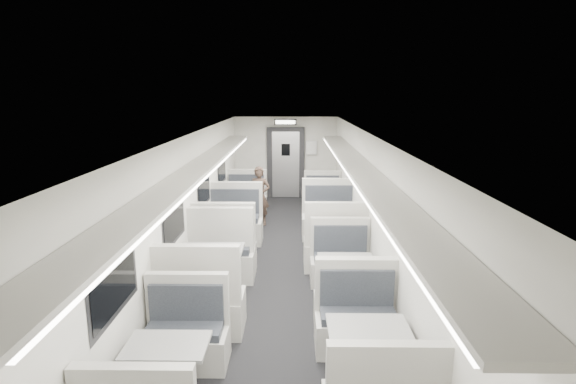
{
  "coord_description": "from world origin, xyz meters",
  "views": [
    {
      "loc": [
        0.22,
        -7.2,
        3.05
      ],
      "look_at": [
        0.12,
        1.74,
        1.09
      ],
      "focal_mm": 28.0,
      "sensor_mm": 36.0,
      "label": 1
    }
  ],
  "objects_px": {
    "booth_left_c": "(211,274)",
    "booth_right_c": "(346,280)",
    "booth_right_d": "(367,357)",
    "passenger": "(259,196)",
    "booth_left_b": "(229,236)",
    "booth_right_b": "(333,231)",
    "booth_left_d": "(169,374)",
    "booth_right_a": "(324,205)",
    "booth_left_a": "(243,206)",
    "vestibule_door": "(286,163)",
    "exit_sign": "(285,122)"
  },
  "relations": [
    {
      "from": "booth_right_a",
      "to": "passenger",
      "type": "height_order",
      "value": "passenger"
    },
    {
      "from": "booth_left_a",
      "to": "booth_right_c",
      "type": "bearing_deg",
      "value": -65.51
    },
    {
      "from": "passenger",
      "to": "booth_right_d",
      "type": "bearing_deg",
      "value": -62.73
    },
    {
      "from": "booth_left_a",
      "to": "booth_left_d",
      "type": "xyz_separation_m",
      "value": [
        0.0,
        -6.67,
        -0.03
      ]
    },
    {
      "from": "booth_left_b",
      "to": "passenger",
      "type": "distance_m",
      "value": 2.23
    },
    {
      "from": "booth_left_c",
      "to": "booth_right_d",
      "type": "height_order",
      "value": "booth_left_c"
    },
    {
      "from": "booth_left_a",
      "to": "booth_left_c",
      "type": "relative_size",
      "value": 0.89
    },
    {
      "from": "booth_left_c",
      "to": "passenger",
      "type": "relative_size",
      "value": 1.69
    },
    {
      "from": "booth_left_b",
      "to": "booth_left_d",
      "type": "xyz_separation_m",
      "value": [
        0.0,
        -4.21,
        -0.07
      ]
    },
    {
      "from": "booth_left_d",
      "to": "booth_left_b",
      "type": "bearing_deg",
      "value": 90.0
    },
    {
      "from": "booth_left_b",
      "to": "booth_right_c",
      "type": "distance_m",
      "value": 2.78
    },
    {
      "from": "booth_left_d",
      "to": "passenger",
      "type": "height_order",
      "value": "passenger"
    },
    {
      "from": "booth_right_c",
      "to": "exit_sign",
      "type": "bearing_deg",
      "value": 98.82
    },
    {
      "from": "booth_left_d",
      "to": "passenger",
      "type": "bearing_deg",
      "value": 86.18
    },
    {
      "from": "booth_right_d",
      "to": "passenger",
      "type": "xyz_separation_m",
      "value": [
        -1.57,
        6.09,
        0.33
      ]
    },
    {
      "from": "booth_left_a",
      "to": "passenger",
      "type": "distance_m",
      "value": 0.61
    },
    {
      "from": "booth_left_c",
      "to": "booth_left_d",
      "type": "relative_size",
      "value": 1.21
    },
    {
      "from": "booth_left_a",
      "to": "booth_right_a",
      "type": "relative_size",
      "value": 1.06
    },
    {
      "from": "booth_left_b",
      "to": "booth_right_b",
      "type": "height_order",
      "value": "booth_right_b"
    },
    {
      "from": "booth_left_b",
      "to": "exit_sign",
      "type": "bearing_deg",
      "value": 77.52
    },
    {
      "from": "booth_left_c",
      "to": "booth_right_a",
      "type": "xyz_separation_m",
      "value": [
        2.0,
        4.58,
        -0.07
      ]
    },
    {
      "from": "booth_right_b",
      "to": "booth_right_c",
      "type": "height_order",
      "value": "booth_right_b"
    },
    {
      "from": "booth_left_b",
      "to": "booth_right_c",
      "type": "relative_size",
      "value": 1.17
    },
    {
      "from": "booth_left_d",
      "to": "vestibule_door",
      "type": "distance_m",
      "value": 9.3
    },
    {
      "from": "booth_left_c",
      "to": "booth_right_b",
      "type": "bearing_deg",
      "value": 47.75
    },
    {
      "from": "booth_right_d",
      "to": "exit_sign",
      "type": "height_order",
      "value": "exit_sign"
    },
    {
      "from": "booth_left_c",
      "to": "booth_right_c",
      "type": "relative_size",
      "value": 1.18
    },
    {
      "from": "booth_left_c",
      "to": "booth_right_c",
      "type": "bearing_deg",
      "value": -1.37
    },
    {
      "from": "booth_right_c",
      "to": "booth_left_d",
      "type": "bearing_deg",
      "value": -131.23
    },
    {
      "from": "booth_right_a",
      "to": "vestibule_door",
      "type": "relative_size",
      "value": 0.94
    },
    {
      "from": "booth_right_c",
      "to": "vestibule_door",
      "type": "height_order",
      "value": "vestibule_door"
    },
    {
      "from": "booth_right_d",
      "to": "vestibule_door",
      "type": "distance_m",
      "value": 9.0
    },
    {
      "from": "exit_sign",
      "to": "booth_right_c",
      "type": "bearing_deg",
      "value": -81.18
    },
    {
      "from": "booth_left_a",
      "to": "booth_right_a",
      "type": "distance_m",
      "value": 2.01
    },
    {
      "from": "booth_left_d",
      "to": "booth_right_a",
      "type": "relative_size",
      "value": 0.99
    },
    {
      "from": "booth_right_d",
      "to": "exit_sign",
      "type": "xyz_separation_m",
      "value": [
        -1.0,
        8.43,
        1.91
      ]
    },
    {
      "from": "booth_left_b",
      "to": "booth_right_b",
      "type": "distance_m",
      "value": 2.03
    },
    {
      "from": "booth_right_b",
      "to": "booth_right_c",
      "type": "relative_size",
      "value": 1.19
    },
    {
      "from": "booth_left_d",
      "to": "booth_right_c",
      "type": "height_order",
      "value": "booth_right_c"
    },
    {
      "from": "vestibule_door",
      "to": "booth_right_c",
      "type": "bearing_deg",
      "value": -81.79
    },
    {
      "from": "booth_left_b",
      "to": "booth_right_c",
      "type": "bearing_deg",
      "value": -43.94
    },
    {
      "from": "booth_left_b",
      "to": "booth_right_b",
      "type": "xyz_separation_m",
      "value": [
        2.0,
        0.32,
        0.01
      ]
    },
    {
      "from": "passenger",
      "to": "vestibule_door",
      "type": "distance_m",
      "value": 2.91
    },
    {
      "from": "booth_left_a",
      "to": "passenger",
      "type": "relative_size",
      "value": 1.51
    },
    {
      "from": "booth_left_b",
      "to": "booth_left_c",
      "type": "xyz_separation_m",
      "value": [
        0.0,
        -1.88,
        0.0
      ]
    },
    {
      "from": "passenger",
      "to": "exit_sign",
      "type": "bearing_deg",
      "value": 89.02
    },
    {
      "from": "booth_right_c",
      "to": "exit_sign",
      "type": "distance_m",
      "value": 6.8
    },
    {
      "from": "booth_left_d",
      "to": "booth_right_b",
      "type": "xyz_separation_m",
      "value": [
        2.0,
        4.53,
        0.07
      ]
    },
    {
      "from": "booth_right_d",
      "to": "passenger",
      "type": "distance_m",
      "value": 6.3
    },
    {
      "from": "booth_left_d",
      "to": "booth_right_b",
      "type": "distance_m",
      "value": 4.95
    }
  ]
}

